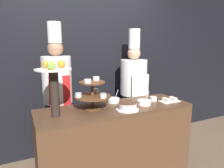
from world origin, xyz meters
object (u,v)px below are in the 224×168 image
object	(u,v)px
chef_center_left	(133,88)
serving_bowl_far	(114,100)
chef_left	(58,92)
tiered_stand	(92,93)
fruit_pedestal	(54,82)
cake_round	(128,106)
cake_square_tray	(170,100)
serving_bowl_near	(144,102)
cup_white	(153,99)

from	to	relation	value
chef_center_left	serving_bowl_far	bearing A→B (deg)	-143.31
serving_bowl_far	chef_left	bearing A→B (deg)	147.15
tiered_stand	fruit_pedestal	world-z (taller)	fruit_pedestal
cake_round	chef_left	xyz separation A→B (m)	(-0.62, 0.73, 0.07)
tiered_stand	cake_square_tray	world-z (taller)	tiered_stand
serving_bowl_near	cup_white	bearing A→B (deg)	24.62
chef_center_left	cake_square_tray	bearing A→B (deg)	-78.77
cake_square_tray	chef_center_left	size ratio (longest dim) A/B	0.14
tiered_stand	serving_bowl_far	bearing A→B (deg)	22.60
cake_square_tray	serving_bowl_near	distance (m)	0.37
cake_square_tray	chef_left	xyz separation A→B (m)	(-1.27, 0.66, 0.09)
tiered_stand	serving_bowl_far	xyz separation A→B (m)	(0.33, 0.14, -0.16)
fruit_pedestal	chef_left	distance (m)	0.66
tiered_stand	cake_round	bearing A→B (deg)	-30.93
cake_square_tray	tiered_stand	bearing A→B (deg)	172.25
serving_bowl_far	tiered_stand	bearing A→B (deg)	-157.40
serving_bowl_far	chef_center_left	bearing A→B (deg)	36.69
chef_center_left	tiered_stand	bearing A→B (deg)	-148.22
serving_bowl_near	chef_center_left	size ratio (longest dim) A/B	0.09
fruit_pedestal	chef_center_left	size ratio (longest dim) A/B	0.30
tiered_stand	serving_bowl_near	xyz separation A→B (m)	(0.61, -0.12, -0.15)
serving_bowl_far	cake_square_tray	bearing A→B (deg)	-22.27
chef_center_left	chef_left	bearing A→B (deg)	-180.00
cake_round	cake_square_tray	size ratio (longest dim) A/B	0.97
cup_white	serving_bowl_near	distance (m)	0.22
serving_bowl_near	chef_left	size ratio (longest dim) A/B	0.08
serving_bowl_far	fruit_pedestal	bearing A→B (deg)	-164.61
serving_bowl_near	chef_center_left	distance (m)	0.69
cake_square_tray	chef_center_left	world-z (taller)	chef_center_left
cake_square_tray	serving_bowl_far	size ratio (longest dim) A/B	1.65
tiered_stand	cup_white	size ratio (longest dim) A/B	4.61
fruit_pedestal	chef_left	bearing A→B (deg)	77.49
fruit_pedestal	cup_white	size ratio (longest dim) A/B	6.35
cake_round	serving_bowl_near	bearing A→B (deg)	16.84
cup_white	cake_square_tray	world-z (taller)	cup_white
fruit_pedestal	chef_center_left	world-z (taller)	chef_center_left
cup_white	serving_bowl_far	xyz separation A→B (m)	(-0.49, 0.16, 0.00)
fruit_pedestal	cake_square_tray	distance (m)	1.44
cake_square_tray	serving_bowl_near	world-z (taller)	serving_bowl_near
serving_bowl_far	chef_center_left	world-z (taller)	chef_center_left
fruit_pedestal	cake_square_tray	world-z (taller)	fruit_pedestal
fruit_pedestal	cup_white	xyz separation A→B (m)	(1.23, 0.05, -0.32)
cup_white	chef_center_left	size ratio (longest dim) A/B	0.05
fruit_pedestal	serving_bowl_near	bearing A→B (deg)	-2.66
chef_left	tiered_stand	bearing A→B (deg)	-61.91
cup_white	tiered_stand	bearing A→B (deg)	178.43
chef_center_left	cake_round	bearing A→B (deg)	-125.50
cake_round	serving_bowl_far	distance (m)	0.34
chef_left	chef_center_left	world-z (taller)	chef_left
serving_bowl_far	chef_left	size ratio (longest dim) A/B	0.08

